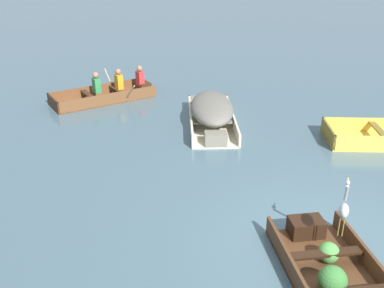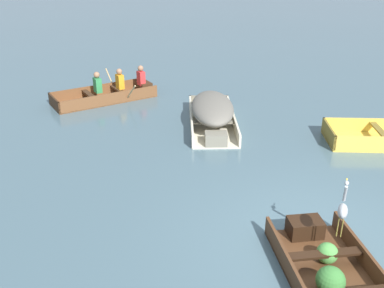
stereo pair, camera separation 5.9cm
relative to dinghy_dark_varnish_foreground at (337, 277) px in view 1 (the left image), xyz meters
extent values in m
plane|color=#47606B|center=(0.40, 0.76, -0.15)|extent=(80.00, 80.00, 0.00)
cube|color=#4C2D19|center=(0.00, -0.01, -0.13)|extent=(1.80, 2.84, 0.04)
cube|color=#4C2D19|center=(-0.57, 0.13, 0.01)|extent=(0.67, 2.56, 0.33)
cube|color=#4C2D19|center=(0.56, -0.15, 0.01)|extent=(0.67, 2.56, 0.33)
cube|color=black|center=(0.27, 1.09, 0.03)|extent=(0.61, 0.48, 0.29)
cube|color=black|center=(0.09, 0.37, 0.10)|extent=(1.12, 0.42, 0.04)
sphere|color=#4C9342|center=(0.18, 0.42, 0.05)|extent=(0.32, 0.32, 0.32)
sphere|color=#387533|center=(-0.17, -0.10, 0.09)|extent=(0.39, 0.39, 0.39)
cube|color=olive|center=(3.02, 4.05, 0.05)|extent=(0.54, 1.12, 0.40)
cube|color=olive|center=(4.13, 3.56, 0.15)|extent=(0.60, 1.07, 0.04)
cube|color=beige|center=(0.84, 6.05, -0.13)|extent=(2.10, 3.21, 0.04)
cube|color=beige|center=(1.35, 5.86, 0.02)|extent=(1.07, 2.83, 0.34)
cube|color=beige|center=(0.32, 6.24, 0.02)|extent=(1.07, 2.83, 0.34)
cube|color=gray|center=(1.34, 7.43, 0.02)|extent=(1.10, 0.44, 0.34)
cube|color=gray|center=(0.39, 4.81, 0.04)|extent=(0.61, 0.52, 0.30)
cube|color=gray|center=(0.68, 5.63, 0.11)|extent=(1.04, 0.51, 0.04)
cube|color=gray|center=(0.99, 6.47, 0.11)|extent=(1.04, 0.51, 0.04)
ellipsoid|color=#6B665B|center=(0.84, 6.05, 0.34)|extent=(1.87, 2.68, 0.51)
cube|color=brown|center=(-1.42, 9.12, -0.13)|extent=(3.24, 1.60, 0.04)
cube|color=brown|center=(-1.51, 9.62, 0.03)|extent=(3.06, 0.60, 0.36)
cube|color=brown|center=(-1.33, 8.62, 0.03)|extent=(3.06, 0.60, 0.36)
cube|color=#3F2716|center=(-2.92, 8.85, 0.03)|extent=(0.24, 1.06, 0.36)
cube|color=#3F2716|center=(-0.07, 9.36, 0.05)|extent=(0.44, 0.54, 0.33)
cube|color=#3F2716|center=(-0.96, 9.20, 0.12)|extent=(0.33, 0.98, 0.04)
cube|color=#3F2716|center=(-1.88, 9.04, 0.12)|extent=(0.33, 0.98, 0.04)
cube|color=#338C4C|center=(-1.60, 9.09, 0.36)|extent=(0.23, 0.31, 0.44)
sphere|color=#9E7051|center=(-1.60, 9.09, 0.68)|extent=(0.18, 0.18, 0.18)
cube|color=orange|center=(-0.89, 9.22, 0.36)|extent=(0.23, 0.31, 0.44)
sphere|color=#9E7051|center=(-0.89, 9.22, 0.68)|extent=(0.18, 0.18, 0.18)
cube|color=red|center=(-0.17, 9.34, 0.36)|extent=(0.23, 0.31, 0.44)
sphere|color=#9E7051|center=(-0.17, 9.34, 0.68)|extent=(0.18, 0.18, 0.18)
cylinder|color=tan|center=(-1.04, 10.04, 0.27)|extent=(0.16, 0.64, 0.55)
cylinder|color=tan|center=(-0.74, 8.40, 0.27)|extent=(0.16, 0.64, 0.55)
cylinder|color=olive|center=(0.33, 0.46, 0.46)|extent=(0.02, 0.02, 0.35)
cylinder|color=olive|center=(0.38, 0.42, 0.46)|extent=(0.02, 0.02, 0.35)
ellipsoid|color=#93999E|center=(0.36, 0.44, 0.73)|extent=(0.31, 0.33, 0.18)
cylinder|color=#93999E|center=(0.43, 0.53, 0.95)|extent=(0.11, 0.12, 0.28)
ellipsoid|color=#93999E|center=(0.46, 0.56, 1.10)|extent=(0.12, 0.12, 0.06)
cone|color=gold|center=(0.51, 0.62, 1.10)|extent=(0.08, 0.09, 0.02)
camera|label=1|loc=(-3.57, -3.51, 4.13)|focal=40.00mm
camera|label=2|loc=(-3.52, -3.53, 4.13)|focal=40.00mm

